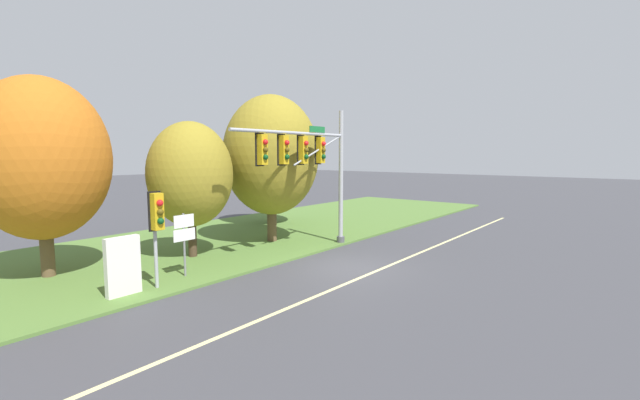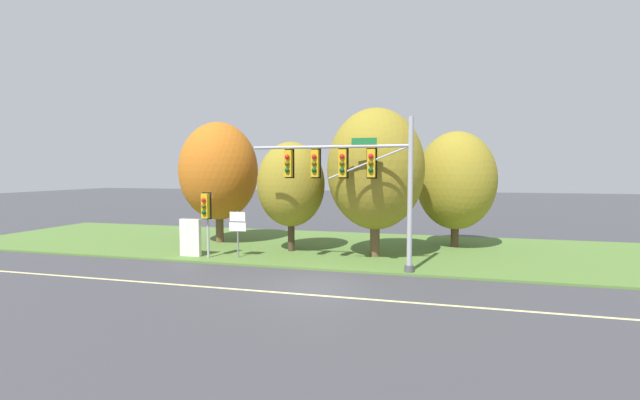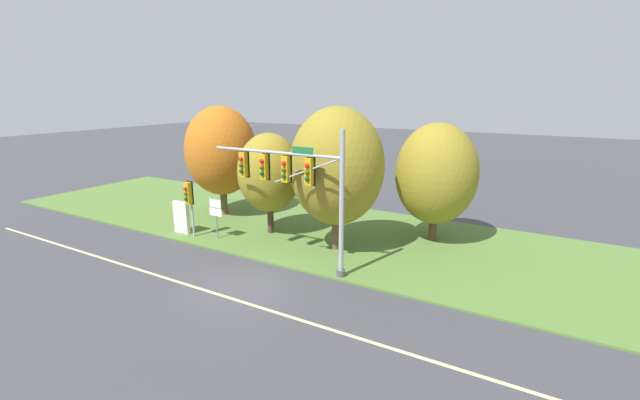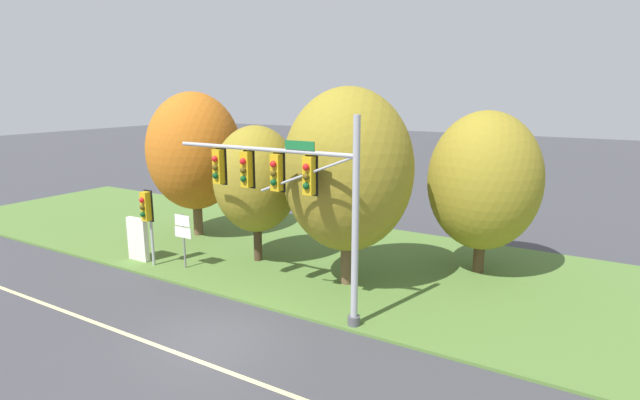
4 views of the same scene
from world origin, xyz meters
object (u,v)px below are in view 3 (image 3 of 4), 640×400
(route_sign_post, at_px, (216,212))
(traffic_signal_mast, at_px, (295,179))
(tree_mid_verge, at_px, (436,174))
(tree_left_of_mast, at_px, (269,173))
(info_kiosk, at_px, (181,217))
(pedestrian_signal_near_kerb, at_px, (189,197))
(tree_nearest_road, at_px, (221,151))
(tree_behind_signpost, at_px, (337,167))

(route_sign_post, bearing_deg, traffic_signal_mast, -9.56)
(route_sign_post, height_order, tree_mid_verge, tree_mid_verge)
(tree_left_of_mast, bearing_deg, info_kiosk, -149.16)
(route_sign_post, distance_m, tree_mid_verge, 12.44)
(pedestrian_signal_near_kerb, height_order, route_sign_post, pedestrian_signal_near_kerb)
(pedestrian_signal_near_kerb, xyz_separation_m, tree_mid_verge, (12.11, 6.53, 1.39))
(tree_mid_verge, height_order, info_kiosk, tree_mid_verge)
(route_sign_post, distance_m, tree_left_of_mast, 3.74)
(tree_nearest_road, height_order, info_kiosk, tree_nearest_road)
(tree_nearest_road, relative_size, info_kiosk, 3.83)
(pedestrian_signal_near_kerb, height_order, tree_mid_verge, tree_mid_verge)
(route_sign_post, height_order, tree_behind_signpost, tree_behind_signpost)
(pedestrian_signal_near_kerb, bearing_deg, tree_nearest_road, 110.50)
(pedestrian_signal_near_kerb, bearing_deg, tree_mid_verge, 28.32)
(tree_left_of_mast, relative_size, tree_behind_signpost, 0.79)
(pedestrian_signal_near_kerb, relative_size, route_sign_post, 1.40)
(tree_nearest_road, relative_size, tree_behind_signpost, 0.97)
(pedestrian_signal_near_kerb, bearing_deg, info_kiosk, 164.75)
(tree_mid_verge, bearing_deg, pedestrian_signal_near_kerb, -151.68)
(info_kiosk, bearing_deg, tree_nearest_road, 98.47)
(route_sign_post, bearing_deg, tree_nearest_road, 128.05)
(pedestrian_signal_near_kerb, distance_m, tree_left_of_mast, 4.71)
(tree_mid_verge, bearing_deg, tree_nearest_road, -172.08)
(tree_behind_signpost, bearing_deg, tree_nearest_road, 168.57)
(pedestrian_signal_near_kerb, distance_m, tree_nearest_road, 5.28)
(tree_nearest_road, bearing_deg, tree_left_of_mast, -17.38)
(traffic_signal_mast, xyz_separation_m, tree_left_of_mast, (-4.04, 3.41, -0.63))
(route_sign_post, height_order, info_kiosk, route_sign_post)
(pedestrian_signal_near_kerb, relative_size, tree_mid_verge, 0.50)
(tree_nearest_road, bearing_deg, tree_behind_signpost, -11.43)
(traffic_signal_mast, relative_size, tree_nearest_road, 1.00)
(tree_nearest_road, xyz_separation_m, tree_behind_signpost, (9.76, -1.97, 0.10))
(tree_behind_signpost, bearing_deg, tree_left_of_mast, 175.54)
(traffic_signal_mast, distance_m, pedestrian_signal_near_kerb, 7.71)
(pedestrian_signal_near_kerb, xyz_separation_m, tree_nearest_road, (-1.72, 4.60, 1.92))
(tree_left_of_mast, bearing_deg, tree_behind_signpost, -4.46)
(pedestrian_signal_near_kerb, bearing_deg, traffic_signal_mast, -3.24)
(route_sign_post, bearing_deg, info_kiosk, -173.05)
(traffic_signal_mast, relative_size, tree_mid_verge, 1.11)
(tree_nearest_road, xyz_separation_m, info_kiosk, (0.64, -4.31, -3.38))
(pedestrian_signal_near_kerb, xyz_separation_m, route_sign_post, (1.41, 0.60, -0.85))
(route_sign_post, xyz_separation_m, tree_behind_signpost, (6.63, 2.03, 2.86))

